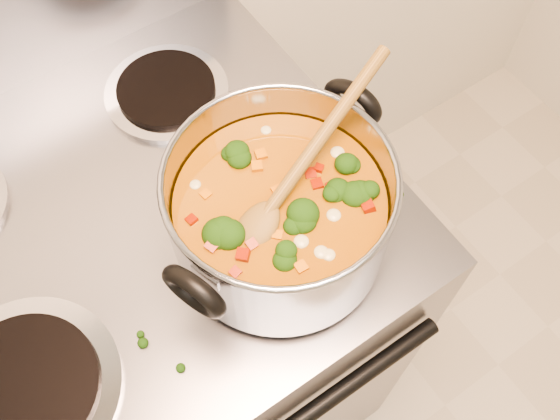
% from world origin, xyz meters
% --- Properties ---
extents(electric_range, '(0.74, 0.67, 1.08)m').
position_xyz_m(electric_range, '(0.04, 1.16, 0.47)').
color(electric_range, gray).
rests_on(electric_range, ground).
extents(stockpot, '(0.33, 0.27, 0.16)m').
position_xyz_m(stockpot, '(0.22, 1.00, 1.00)').
color(stockpot, '#9B9BA3').
rests_on(stockpot, electric_range).
extents(wooden_spoon, '(0.28, 0.12, 0.11)m').
position_xyz_m(wooden_spoon, '(0.24, 1.01, 1.05)').
color(wooden_spoon, brown).
rests_on(wooden_spoon, stockpot).
extents(cooktop_crumbs, '(0.13, 0.38, 0.01)m').
position_xyz_m(cooktop_crumbs, '(0.15, 1.03, 0.92)').
color(cooktop_crumbs, black).
rests_on(cooktop_crumbs, electric_range).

